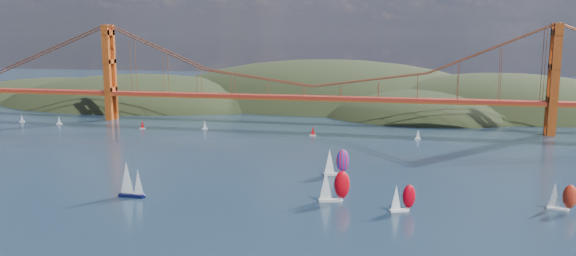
# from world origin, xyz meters

# --- Properties ---
(ground) EXTENTS (1200.00, 1200.00, 0.00)m
(ground) POSITION_xyz_m (0.00, 0.00, 0.00)
(ground) COLOR black
(ground) RESTS_ON ground
(headlands) EXTENTS (725.00, 225.00, 96.00)m
(headlands) POSITION_xyz_m (44.95, 278.29, -12.46)
(headlands) COLOR black
(headlands) RESTS_ON ground
(bridge) EXTENTS (552.00, 12.00, 55.00)m
(bridge) POSITION_xyz_m (-1.75, 180.00, 32.23)
(bridge) COLOR maroon
(bridge) RESTS_ON ground
(sloop_navy) EXTENTS (7.90, 4.42, 12.36)m
(sloop_navy) POSITION_xyz_m (-31.85, 35.84, 5.45)
(sloop_navy) COLOR black
(sloop_navy) RESTS_ON ground
(racer_0) EXTENTS (9.58, 5.09, 10.75)m
(racer_0) POSITION_xyz_m (30.03, 44.44, 5.08)
(racer_0) COLOR silver
(racer_0) RESTS_ON ground
(racer_1) EXTENTS (7.76, 5.58, 8.72)m
(racer_1) POSITION_xyz_m (50.35, 39.21, 4.12)
(racer_1) COLOR white
(racer_1) RESTS_ON ground
(racer_2) EXTENTS (7.86, 4.49, 8.81)m
(racer_2) POSITION_xyz_m (94.69, 49.96, 4.16)
(racer_2) COLOR white
(racer_2) RESTS_ON ground
(racer_rwb) EXTENTS (9.46, 6.14, 10.58)m
(racer_rwb) POSITION_xyz_m (26.42, 76.60, 5.00)
(racer_rwb) COLOR silver
(racer_rwb) RESTS_ON ground
(distant_boat_0) EXTENTS (3.00, 2.00, 4.70)m
(distant_boat_0) POSITION_xyz_m (-165.51, 160.03, 2.41)
(distant_boat_0) COLOR silver
(distant_boat_0) RESTS_ON ground
(distant_boat_1) EXTENTS (3.00, 2.00, 4.70)m
(distant_boat_1) POSITION_xyz_m (-139.65, 157.26, 2.41)
(distant_boat_1) COLOR silver
(distant_boat_1) RESTS_ON ground
(distant_boat_2) EXTENTS (3.00, 2.00, 4.70)m
(distant_boat_2) POSITION_xyz_m (-87.31, 153.55, 2.41)
(distant_boat_2) COLOR silver
(distant_boat_2) RESTS_ON ground
(distant_boat_3) EXTENTS (3.00, 2.00, 4.70)m
(distant_boat_3) POSITION_xyz_m (-54.16, 158.88, 2.41)
(distant_boat_3) COLOR silver
(distant_boat_3) RESTS_ON ground
(distant_boat_8) EXTENTS (3.00, 2.00, 4.70)m
(distant_boat_8) POSITION_xyz_m (55.78, 153.83, 2.41)
(distant_boat_8) COLOR silver
(distant_boat_8) RESTS_ON ground
(distant_boat_9) EXTENTS (3.00, 2.00, 4.70)m
(distant_boat_9) POSITION_xyz_m (5.01, 152.26, 2.41)
(distant_boat_9) COLOR silver
(distant_boat_9) RESTS_ON ground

